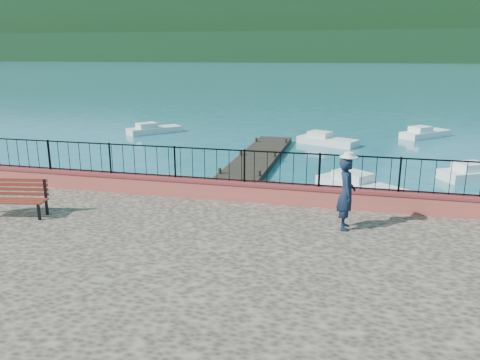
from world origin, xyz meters
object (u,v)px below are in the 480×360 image
at_px(boat_1, 365,184).
at_px(boat_2, 480,170).
at_px(boat_3, 154,128).
at_px(boat_5, 426,131).
at_px(boat_0, 97,184).
at_px(person, 346,193).
at_px(boat_4, 327,138).
at_px(park_bench, 14,205).

bearing_deg(boat_1, boat_2, 75.22).
relative_size(boat_1, boat_3, 1.12).
bearing_deg(boat_5, boat_1, -151.07).
relative_size(boat_0, boat_5, 1.00).
height_order(person, boat_3, person).
relative_size(person, boat_2, 0.51).
bearing_deg(boat_1, boat_3, -179.74).
relative_size(boat_3, boat_4, 1.02).
xyz_separation_m(boat_4, boat_5, (6.29, 4.31, 0.00)).
bearing_deg(park_bench, person, -2.54).
height_order(park_bench, boat_5, park_bench).
bearing_deg(boat_0, boat_1, -7.46).
height_order(boat_0, boat_2, same).
xyz_separation_m(person, boat_3, (-13.64, 19.14, -1.73)).
height_order(person, boat_0, person).
relative_size(boat_1, boat_4, 1.15).
relative_size(boat_4, boat_5, 0.98).
height_order(person, boat_5, person).
distance_m(person, boat_4, 17.77).
relative_size(boat_2, boat_4, 0.99).
bearing_deg(boat_0, boat_4, 35.45).
relative_size(person, boat_3, 0.49).
bearing_deg(boat_4, boat_5, 58.83).
bearing_deg(boat_5, boat_4, 169.44).
distance_m(person, boat_1, 7.61).
bearing_deg(boat_3, boat_1, -87.24).
relative_size(park_bench, person, 1.02).
relative_size(park_bench, boat_0, 0.50).
distance_m(park_bench, boat_2, 19.02).
height_order(park_bench, boat_2, park_bench).
xyz_separation_m(park_bench, boat_0, (-1.04, 5.95, -1.10)).
xyz_separation_m(park_bench, person, (8.78, 1.18, 0.62)).
distance_m(boat_3, boat_5, 18.71).
xyz_separation_m(park_bench, boat_2, (14.54, 12.20, -1.10)).
distance_m(boat_0, boat_1, 10.80).
distance_m(park_bench, boat_0, 6.14).
bearing_deg(park_bench, boat_5, 49.30).
bearing_deg(boat_4, park_bench, -86.93).
height_order(park_bench, boat_1, park_bench).
bearing_deg(boat_2, person, -146.42).
distance_m(boat_1, boat_3, 18.52).
height_order(boat_0, boat_4, same).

